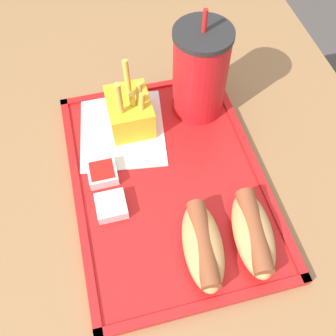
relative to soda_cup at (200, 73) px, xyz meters
The scene contains 10 objects.
ground_plane 0.87m from the soda_cup, 35.25° to the right, with size 8.00×8.00×0.00m, color #4C4742.
dining_table 0.51m from the soda_cup, 35.25° to the right, with size 1.22×0.81×0.75m.
food_tray 0.18m from the soda_cup, 33.18° to the right, with size 0.40×0.29×0.01m.
paper_napkin 0.16m from the soda_cup, 82.02° to the right, with size 0.18×0.16×0.00m.
soda_cup is the anchor object (origin of this frame).
hot_dog_far 0.26m from the soda_cup, ahead, with size 0.13×0.07×0.04m.
hot_dog_near 0.27m from the soda_cup, 15.24° to the right, with size 0.13×0.07×0.04m.
fries_carton 0.13m from the soda_cup, 85.38° to the right, with size 0.08×0.07×0.12m.
sauce_cup_mayo 0.25m from the soda_cup, 47.91° to the right, with size 0.04×0.04×0.02m.
sauce_cup_ketchup 0.22m from the soda_cup, 60.67° to the right, with size 0.04×0.04×0.02m.
Camera 1 is at (0.26, -0.04, 1.27)m, focal length 42.00 mm.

